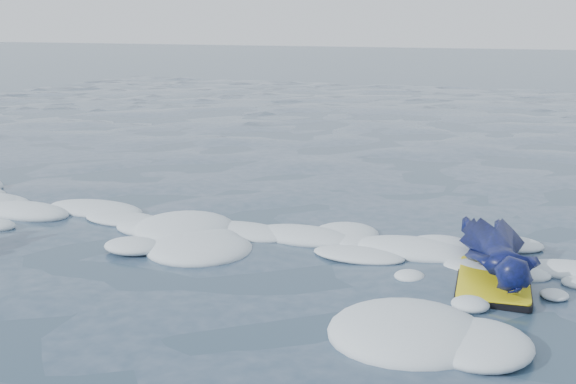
# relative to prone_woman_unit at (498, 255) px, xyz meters

# --- Properties ---
(ground) EXTENTS (120.00, 120.00, 0.00)m
(ground) POSITION_rel_prone_woman_unit_xyz_m (-2.55, -1.21, -0.23)
(ground) COLOR #1C2D44
(ground) RESTS_ON ground
(foam_band) EXTENTS (12.00, 3.10, 0.30)m
(foam_band) POSITION_rel_prone_woman_unit_xyz_m (-2.55, -0.18, -0.23)
(foam_band) COLOR silver
(foam_band) RESTS_ON ground
(prone_woman_unit) EXTENTS (1.11, 1.84, 0.45)m
(prone_woman_unit) POSITION_rel_prone_woman_unit_xyz_m (0.00, 0.00, 0.00)
(prone_woman_unit) COLOR black
(prone_woman_unit) RESTS_ON ground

